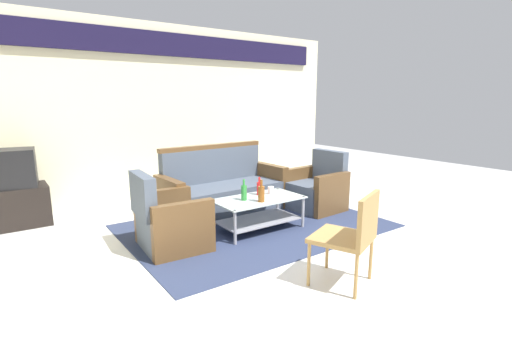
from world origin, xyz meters
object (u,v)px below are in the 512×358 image
(armchair_right, at_px, (316,190))
(bottle_brown, at_px, (261,193))
(wicker_chair, at_px, (352,232))
(coffee_table, at_px, (259,209))
(bottle_red, at_px, (259,188))
(bottle_green, at_px, (244,192))
(tv_stand, at_px, (14,207))
(cup, at_px, (271,190))
(television, at_px, (9,168))
(armchair_left, at_px, (170,223))
(couch, at_px, (223,192))

(armchair_right, distance_m, bottle_brown, 1.36)
(wicker_chair, bearing_deg, armchair_right, 31.12)
(coffee_table, bearing_deg, wicker_chair, -96.02)
(bottle_red, relative_size, bottle_green, 0.89)
(bottle_brown, xyz_separation_m, bottle_red, (0.17, 0.28, -0.01))
(tv_stand, bearing_deg, coffee_table, -37.70)
(tv_stand, relative_size, wicker_chair, 0.95)
(coffee_table, bearing_deg, cup, 16.96)
(television, distance_m, wicker_chair, 4.24)
(armchair_left, distance_m, armchair_right, 2.36)
(armchair_right, bearing_deg, bottle_green, 95.07)
(couch, xyz_separation_m, bottle_green, (-0.18, -0.83, 0.19))
(armchair_left, bearing_deg, coffee_table, 88.89)
(bottle_red, height_order, wicker_chair, wicker_chair)
(bottle_green, xyz_separation_m, cup, (0.44, 0.04, -0.05))
(wicker_chair, bearing_deg, television, 101.06)
(bottle_green, xyz_separation_m, wicker_chair, (0.02, -1.65, -0.01))
(couch, distance_m, bottle_red, 0.76)
(armchair_left, distance_m, bottle_red, 1.26)
(couch, relative_size, coffee_table, 1.66)
(armchair_left, bearing_deg, bottle_green, 89.85)
(armchair_left, height_order, coffee_table, armchair_left)
(television, bearing_deg, bottle_brown, 146.51)
(cup, bearing_deg, television, 145.94)
(bottle_brown, distance_m, tv_stand, 3.19)
(tv_stand, bearing_deg, cup, -34.02)
(armchair_left, relative_size, bottle_green, 3.28)
(bottle_green, xyz_separation_m, television, (-2.29, 1.89, 0.25))
(coffee_table, relative_size, bottle_brown, 4.08)
(armchair_left, xyz_separation_m, bottle_brown, (1.07, -0.24, 0.22))
(armchair_left, height_order, television, television)
(armchair_right, xyz_separation_m, tv_stand, (-3.70, 1.68, -0.03))
(armchair_left, height_order, armchair_right, same)
(bottle_green, relative_size, tv_stand, 0.32)
(tv_stand, distance_m, television, 0.50)
(coffee_table, height_order, wicker_chair, wicker_chair)
(bottle_brown, bearing_deg, armchair_left, 167.52)
(bottle_green, height_order, tv_stand, bottle_green)
(armchair_right, relative_size, television, 1.31)
(armchair_left, height_order, bottle_green, armchair_left)
(armchair_left, distance_m, television, 2.33)
(coffee_table, height_order, cup, cup)
(armchair_right, relative_size, wicker_chair, 1.01)
(television, height_order, wicker_chair, television)
(bottle_brown, height_order, bottle_red, bottle_brown)
(bottle_red, height_order, bottle_green, bottle_green)
(tv_stand, height_order, television, television)
(coffee_table, xyz_separation_m, wicker_chair, (-0.17, -1.62, 0.22))
(tv_stand, height_order, wicker_chair, wicker_chair)
(couch, relative_size, tv_stand, 2.29)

